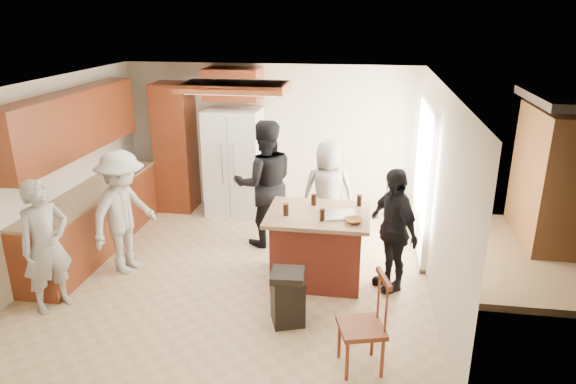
% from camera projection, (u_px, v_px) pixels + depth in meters
% --- Properties ---
extents(room_shell, '(8.00, 5.20, 5.00)m').
position_uv_depth(room_shell, '(554.00, 188.00, 7.48)').
color(room_shell, tan).
rests_on(room_shell, ground).
extents(person_front_left, '(0.66, 0.71, 1.58)m').
position_uv_depth(person_front_left, '(46.00, 246.00, 5.83)').
color(person_front_left, gray).
rests_on(person_front_left, ground).
extents(person_behind_left, '(1.05, 0.84, 1.88)m').
position_uv_depth(person_behind_left, '(265.00, 184.00, 7.45)').
color(person_behind_left, black).
rests_on(person_behind_left, ground).
extents(person_behind_right, '(0.80, 0.56, 1.57)m').
position_uv_depth(person_behind_right, '(328.00, 192.00, 7.56)').
color(person_behind_right, gray).
rests_on(person_behind_right, ground).
extents(person_side_right, '(0.88, 1.03, 1.57)m').
position_uv_depth(person_side_right, '(393.00, 229.00, 6.28)').
color(person_side_right, black).
rests_on(person_side_right, ground).
extents(person_counter, '(0.79, 1.17, 1.66)m').
position_uv_depth(person_counter, '(124.00, 213.00, 6.69)').
color(person_counter, '#98978F').
rests_on(person_counter, ground).
extents(left_cabinetry, '(0.64, 3.00, 2.30)m').
position_uv_depth(left_cabinetry, '(87.00, 187.00, 7.25)').
color(left_cabinetry, maroon).
rests_on(left_cabinetry, ground).
extents(back_wall_units, '(1.80, 0.60, 2.45)m').
position_uv_depth(back_wall_units, '(190.00, 132.00, 8.66)').
color(back_wall_units, maroon).
rests_on(back_wall_units, ground).
extents(refrigerator, '(0.90, 0.76, 1.80)m').
position_uv_depth(refrigerator, '(234.00, 163.00, 8.63)').
color(refrigerator, white).
rests_on(refrigerator, ground).
extents(kitchen_island, '(1.28, 1.03, 0.93)m').
position_uv_depth(kitchen_island, '(318.00, 246.00, 6.56)').
color(kitchen_island, '#A03829').
rests_on(kitchen_island, ground).
extents(island_items, '(1.01, 0.75, 0.15)m').
position_uv_depth(island_items, '(337.00, 213.00, 6.29)').
color(island_items, silver).
rests_on(island_items, kitchen_island).
extents(trash_bin, '(0.43, 0.43, 0.63)m').
position_uv_depth(trash_bin, '(288.00, 297.00, 5.68)').
color(trash_bin, black).
rests_on(trash_bin, ground).
extents(spindle_chair, '(0.52, 0.52, 0.99)m').
position_uv_depth(spindle_chair, '(363.00, 327.00, 4.91)').
color(spindle_chair, maroon).
rests_on(spindle_chair, ground).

